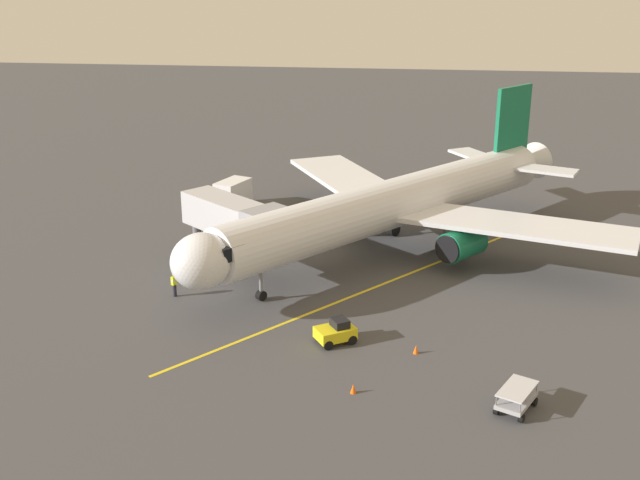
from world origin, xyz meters
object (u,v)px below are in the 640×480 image
(box_truck_near_nose, at_px, (231,195))
(safety_cone_nose_right, at_px, (416,349))
(jet_bridge, at_px, (240,222))
(tug_rear_apron, at_px, (336,332))
(safety_cone_nose_left, at_px, (353,388))
(baggage_cart_portside, at_px, (516,398))
(airplane, at_px, (397,203))
(ground_crew_marshaller, at_px, (174,284))

(box_truck_near_nose, distance_m, safety_cone_nose_right, 31.67)
(jet_bridge, relative_size, tug_rear_apron, 3.66)
(jet_bridge, xyz_separation_m, safety_cone_nose_left, (-9.81, 16.63, -3.49))
(baggage_cart_portside, bearing_deg, tug_rear_apron, -32.37)
(box_truck_near_nose, height_order, safety_cone_nose_left, box_truck_near_nose)
(jet_bridge, bearing_deg, tug_rear_apron, 127.16)
(baggage_cart_portside, bearing_deg, safety_cone_nose_right, -46.87)
(airplane, bearing_deg, baggage_cart_portside, 107.08)
(box_truck_near_nose, bearing_deg, tug_rear_apron, 116.12)
(jet_bridge, distance_m, safety_cone_nose_right, 17.90)
(safety_cone_nose_left, distance_m, safety_cone_nose_right, 5.90)
(baggage_cart_portside, relative_size, safety_cone_nose_left, 5.37)
(airplane, height_order, safety_cone_nose_right, airplane)
(ground_crew_marshaller, relative_size, safety_cone_nose_right, 3.11)
(airplane, distance_m, tug_rear_apron, 16.82)
(ground_crew_marshaller, relative_size, baggage_cart_portside, 0.58)
(airplane, bearing_deg, tug_rear_apron, 79.34)
(safety_cone_nose_right, bearing_deg, ground_crew_marshaller, -20.75)
(airplane, height_order, safety_cone_nose_left, airplane)
(ground_crew_marshaller, distance_m, safety_cone_nose_right, 17.69)
(baggage_cart_portside, relative_size, safety_cone_nose_right, 5.37)
(jet_bridge, relative_size, box_truck_near_nose, 2.01)
(ground_crew_marshaller, bearing_deg, jet_bridge, -122.36)
(tug_rear_apron, height_order, safety_cone_nose_left, tug_rear_apron)
(baggage_cart_portside, bearing_deg, airplane, -72.92)
(tug_rear_apron, relative_size, safety_cone_nose_right, 4.99)
(jet_bridge, xyz_separation_m, ground_crew_marshaller, (3.46, 5.45, -2.88))
(jet_bridge, relative_size, safety_cone_nose_right, 18.27)
(airplane, relative_size, safety_cone_nose_right, 61.58)
(box_truck_near_nose, bearing_deg, jet_bridge, 106.30)
(ground_crew_marshaller, xyz_separation_m, box_truck_near_nose, (0.85, -20.19, 0.50))
(box_truck_near_nose, relative_size, tug_rear_apron, 1.82)
(tug_rear_apron, height_order, safety_cone_nose_right, tug_rear_apron)
(safety_cone_nose_right, bearing_deg, safety_cone_nose_left, 56.36)
(box_truck_near_nose, bearing_deg, ground_crew_marshaller, 92.42)
(airplane, relative_size, jet_bridge, 3.37)
(ground_crew_marshaller, height_order, safety_cone_nose_right, ground_crew_marshaller)
(jet_bridge, distance_m, ground_crew_marshaller, 7.07)
(airplane, height_order, jet_bridge, airplane)
(jet_bridge, bearing_deg, safety_cone_nose_left, 120.53)
(tug_rear_apron, relative_size, safety_cone_nose_left, 4.99)
(ground_crew_marshaller, distance_m, safety_cone_nose_left, 17.36)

